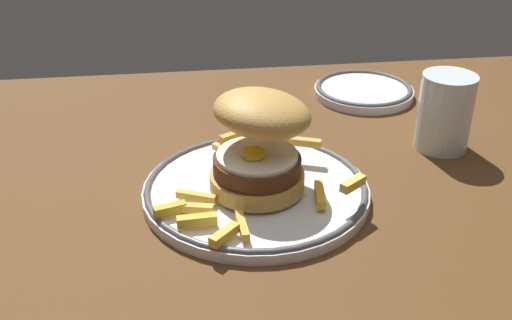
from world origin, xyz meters
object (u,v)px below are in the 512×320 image
(dinner_plate, at_px, (256,190))
(water_glass, at_px, (444,116))
(burger, at_px, (260,140))
(side_plate, at_px, (364,90))

(dinner_plate, distance_m, water_glass, 0.27)
(dinner_plate, height_order, burger, burger)
(burger, height_order, water_glass, burger)
(water_glass, bearing_deg, burger, -160.88)
(dinner_plate, bearing_deg, water_glass, 19.19)
(water_glass, height_order, side_plate, water_glass)
(dinner_plate, xyz_separation_m, water_glass, (0.25, 0.09, 0.03))
(burger, bearing_deg, side_plate, 53.22)
(burger, height_order, side_plate, burger)
(dinner_plate, relative_size, burger, 1.93)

